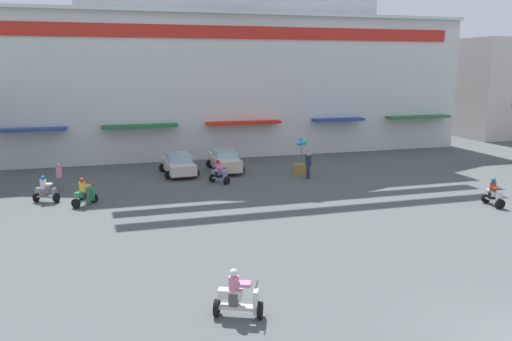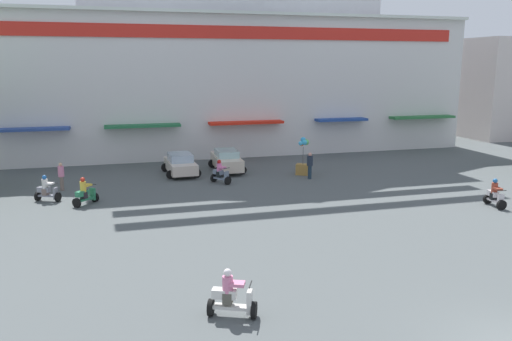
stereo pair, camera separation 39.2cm
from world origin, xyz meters
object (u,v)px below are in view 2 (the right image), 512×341
at_px(scooter_rider_3, 85,194).
at_px(balloon_vendor_cart, 303,160).
at_px(parked_car_1, 227,160).
at_px(scooter_rider_6, 47,191).
at_px(scooter_rider_5, 231,297).
at_px(pedestrian_0, 61,175).
at_px(scooter_rider_4, 220,174).
at_px(parked_car_0, 180,164).
at_px(pedestrian_1, 310,164).
at_px(scooter_rider_0, 495,195).

distance_m(scooter_rider_3, balloon_vendor_cart, 14.63).
height_order(parked_car_1, scooter_rider_6, parked_car_1).
height_order(scooter_rider_5, balloon_vendor_cart, balloon_vendor_cart).
height_order(parked_car_1, pedestrian_0, pedestrian_0).
relative_size(scooter_rider_5, balloon_vendor_cart, 0.60).
relative_size(scooter_rider_4, scooter_rider_6, 1.03).
xyz_separation_m(parked_car_0, balloon_vendor_cart, (8.09, -2.33, 0.27)).
height_order(scooter_rider_6, pedestrian_0, pedestrian_0).
bearing_deg(pedestrian_0, parked_car_1, 15.32).
height_order(parked_car_0, pedestrian_1, pedestrian_1).
height_order(parked_car_0, balloon_vendor_cart, balloon_vendor_cart).
height_order(parked_car_0, scooter_rider_6, scooter_rider_6).
relative_size(parked_car_0, scooter_rider_6, 2.84).
xyz_separation_m(parked_car_0, parked_car_1, (3.32, 0.34, 0.03)).
distance_m(parked_car_1, balloon_vendor_cart, 5.47).
xyz_separation_m(parked_car_0, pedestrian_0, (-7.46, -2.61, 0.22)).
bearing_deg(parked_car_0, pedestrian_1, -24.49).
distance_m(scooter_rider_0, pedestrian_1, 11.37).
height_order(pedestrian_0, balloon_vendor_cart, balloon_vendor_cart).
relative_size(parked_car_0, parked_car_1, 0.93).
bearing_deg(scooter_rider_5, pedestrian_0, 109.19).
distance_m(parked_car_0, balloon_vendor_cart, 8.42).
bearing_deg(balloon_vendor_cart, pedestrian_0, -178.97).
relative_size(scooter_rider_0, scooter_rider_6, 1.02).
bearing_deg(scooter_rider_0, parked_car_1, 132.15).
bearing_deg(parked_car_0, scooter_rider_3, -133.04).
height_order(parked_car_1, scooter_rider_4, same).
relative_size(scooter_rider_5, scooter_rider_6, 1.04).
relative_size(parked_car_1, scooter_rider_6, 3.07).
distance_m(scooter_rider_4, scooter_rider_5, 17.66).
bearing_deg(scooter_rider_0, scooter_rider_3, 163.47).
bearing_deg(parked_car_1, pedestrian_1, -40.29).
height_order(scooter_rider_0, scooter_rider_6, scooter_rider_0).
height_order(scooter_rider_5, pedestrian_1, pedestrian_1).
relative_size(scooter_rider_0, balloon_vendor_cart, 0.59).
bearing_deg(scooter_rider_3, scooter_rider_5, -71.49).
bearing_deg(scooter_rider_3, parked_car_0, 46.96).
distance_m(scooter_rider_0, pedestrian_0, 24.64).
xyz_separation_m(scooter_rider_3, pedestrian_0, (-1.50, 3.77, 0.34)).
distance_m(scooter_rider_3, scooter_rider_4, 8.62).
height_order(scooter_rider_3, pedestrian_1, pedestrian_1).
distance_m(parked_car_1, scooter_rider_0, 17.49).
relative_size(scooter_rider_0, scooter_rider_4, 1.00).
bearing_deg(scooter_rider_0, scooter_rider_6, 161.78).
relative_size(scooter_rider_4, pedestrian_1, 0.86).
distance_m(parked_car_0, scooter_rider_5, 20.72).
height_order(scooter_rider_0, scooter_rider_4, scooter_rider_4).
bearing_deg(parked_car_1, scooter_rider_6, -154.67).
bearing_deg(scooter_rider_0, scooter_rider_4, 144.35).
height_order(scooter_rider_0, pedestrian_1, pedestrian_1).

